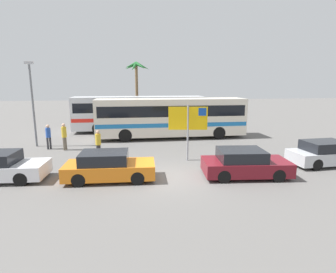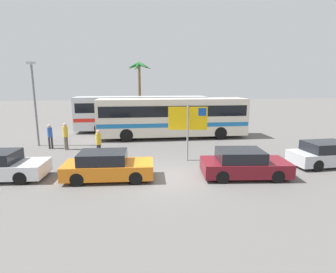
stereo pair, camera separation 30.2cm
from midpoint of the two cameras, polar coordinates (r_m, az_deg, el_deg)
name	(u,v)px [view 1 (the left image)]	position (r m, az deg, el deg)	size (l,w,h in m)	color
ground	(169,177)	(12.95, -0.53, -8.57)	(120.00, 120.00, 0.00)	#605E5B
bus_front_coach	(171,116)	(21.73, 0.24, 4.39)	(11.87, 2.57, 3.17)	silver
bus_rear_coach	(139,112)	(25.06, -6.42, 5.24)	(11.87, 2.57, 3.17)	silver
ferry_sign	(189,121)	(15.16, 3.86, 3.41)	(2.19, 0.38, 3.20)	gray
car_orange	(109,166)	(12.72, -13.17, -6.22)	(4.15, 1.90, 1.32)	orange
car_silver	(327,153)	(16.92, 30.24, -3.12)	(4.23, 1.90, 1.32)	#B7BABF
car_maroon	(244,163)	(13.30, 15.27, -5.55)	(4.17, 2.24, 1.32)	maroon
pedestrian_near_sign	(64,134)	(19.06, -21.61, 0.43)	(0.32, 0.32, 1.80)	#706656
pedestrian_crossing_lot	(98,142)	(16.39, -15.12, -1.10)	(0.32, 0.32, 1.68)	#2D2D33
pedestrian_by_bus	(48,135)	(19.77, -24.47, 0.33)	(0.32, 0.32, 1.67)	#2D2D33
lamp_post_left_side	(33,101)	(20.79, -27.20, 6.81)	(0.56, 0.20, 5.80)	slate
palm_tree_seaside	(136,73)	(31.48, -7.01, 13.29)	(2.94, 2.98, 6.75)	brown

